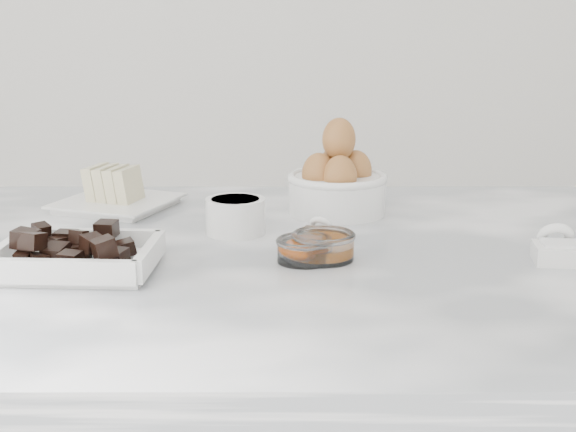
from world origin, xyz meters
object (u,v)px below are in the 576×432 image
(honey_bowl, at_px, (324,245))
(chocolate_dish, at_px, (77,253))
(egg_bowl, at_px, (337,183))
(salt_spoon, at_px, (559,249))
(vanilla_spoon, at_px, (316,234))
(butter_plate, at_px, (115,194))
(sugar_ramekin, at_px, (235,214))
(zest_bowl, at_px, (304,249))

(honey_bowl, bearing_deg, chocolate_dish, -171.34)
(egg_bowl, bearing_deg, chocolate_dish, -139.17)
(egg_bowl, height_order, salt_spoon, egg_bowl)
(honey_bowl, xyz_separation_m, vanilla_spoon, (-0.01, 0.08, -0.01))
(chocolate_dish, bearing_deg, butter_plate, 93.84)
(sugar_ramekin, relative_size, vanilla_spoon, 1.23)
(vanilla_spoon, bearing_deg, honey_bowl, -85.10)
(honey_bowl, xyz_separation_m, zest_bowl, (-0.03, -0.01, -0.00))
(zest_bowl, distance_m, vanilla_spoon, 0.09)
(zest_bowl, relative_size, salt_spoon, 0.86)
(chocolate_dish, xyz_separation_m, sugar_ramekin, (0.18, 0.17, 0.01))
(sugar_ramekin, distance_m, egg_bowl, 0.19)
(sugar_ramekin, bearing_deg, vanilla_spoon, -22.87)
(honey_bowl, distance_m, salt_spoon, 0.29)
(sugar_ramekin, height_order, zest_bowl, sugar_ramekin)
(zest_bowl, xyz_separation_m, salt_spoon, (0.32, 0.00, -0.00))
(vanilla_spoon, bearing_deg, sugar_ramekin, 157.13)
(zest_bowl, height_order, salt_spoon, salt_spoon)
(zest_bowl, distance_m, salt_spoon, 0.32)
(sugar_ramekin, distance_m, zest_bowl, 0.16)
(sugar_ramekin, xyz_separation_m, honey_bowl, (0.12, -0.12, -0.01))
(butter_plate, relative_size, vanilla_spoon, 3.12)
(chocolate_dish, xyz_separation_m, vanilla_spoon, (0.29, 0.12, -0.01))
(butter_plate, distance_m, zest_bowl, 0.41)
(egg_bowl, bearing_deg, zest_bowl, -102.69)
(sugar_ramekin, xyz_separation_m, zest_bowl, (0.09, -0.13, -0.01))
(honey_bowl, distance_m, zest_bowl, 0.03)
(sugar_ramekin, bearing_deg, butter_plate, 143.54)
(butter_plate, relative_size, egg_bowl, 1.37)
(chocolate_dish, distance_m, egg_bowl, 0.44)
(butter_plate, distance_m, honey_bowl, 0.42)
(sugar_ramekin, xyz_separation_m, vanilla_spoon, (0.11, -0.05, -0.02))
(egg_bowl, distance_m, salt_spoon, 0.36)
(butter_plate, bearing_deg, chocolate_dish, -86.16)
(egg_bowl, xyz_separation_m, zest_bowl, (-0.06, -0.25, -0.03))
(butter_plate, xyz_separation_m, egg_bowl, (0.35, -0.03, 0.02))
(chocolate_dish, height_order, zest_bowl, chocolate_dish)
(honey_bowl, distance_m, vanilla_spoon, 0.08)
(butter_plate, xyz_separation_m, honey_bowl, (0.32, -0.27, -0.01))
(honey_bowl, bearing_deg, butter_plate, 139.63)
(sugar_ramekin, distance_m, vanilla_spoon, 0.12)
(chocolate_dish, xyz_separation_m, butter_plate, (-0.02, 0.32, 0.00))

